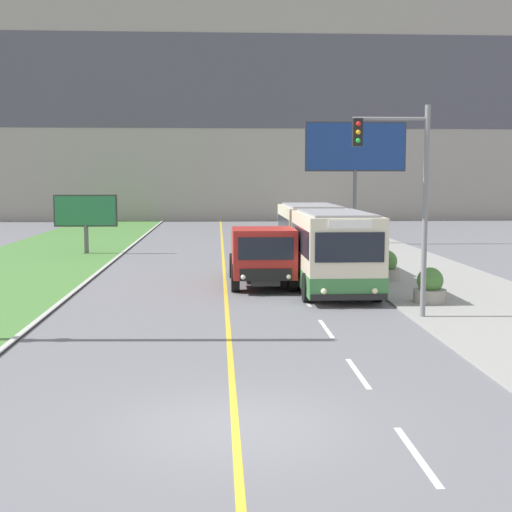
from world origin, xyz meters
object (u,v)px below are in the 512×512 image
object	(u,v)px
city_bus	(322,244)
planter_round_second	(386,267)
dump_truck	(262,256)
car_distant	(295,239)
planter_round_near	(430,287)
planter_round_third	(362,254)
traffic_light_mast	(405,185)
planter_round_far	(340,242)
billboard_large	(355,150)
billboard_small	(86,213)

from	to	relation	value
city_bus	planter_round_second	bearing A→B (deg)	-8.12
dump_truck	car_distant	size ratio (longest dim) A/B	1.51
planter_round_near	planter_round_third	distance (m)	10.69
car_distant	traffic_light_mast	distance (m)	20.21
dump_truck	planter_round_second	world-z (taller)	dump_truck
car_distant	planter_round_far	world-z (taller)	car_distant
planter_round_second	planter_round_third	size ratio (longest dim) A/B	1.07
planter_round_third	billboard_large	bearing A→B (deg)	81.05
planter_round_near	planter_round_far	bearing A→B (deg)	90.98
car_distant	planter_round_third	bearing A→B (deg)	-70.16
city_bus	planter_round_third	distance (m)	5.74
city_bus	planter_round_second	xyz separation A→B (m)	(2.59, -0.37, -0.92)
planter_round_second	planter_round_third	xyz separation A→B (m)	(0.11, 5.34, -0.04)
planter_round_near	planter_round_second	size ratio (longest dim) A/B	0.97
planter_round_far	planter_round_second	bearing A→B (deg)	-89.70
city_bus	dump_truck	size ratio (longest dim) A/B	1.94
traffic_light_mast	car_distant	bearing A→B (deg)	93.04
dump_truck	planter_round_far	xyz separation A→B (m)	(5.06, 11.82, -0.57)
traffic_light_mast	city_bus	bearing A→B (deg)	98.99
billboard_small	planter_round_third	bearing A→B (deg)	-23.08
dump_truck	planter_round_near	xyz separation A→B (m)	(5.34, -4.21, -0.61)
planter_round_third	city_bus	bearing A→B (deg)	-118.51
dump_truck	billboard_small	world-z (taller)	billboard_small
traffic_light_mast	planter_round_far	bearing A→B (deg)	86.07
city_bus	billboard_large	size ratio (longest dim) A/B	1.64
billboard_small	billboard_large	bearing A→B (deg)	17.17
planter_round_third	planter_round_far	world-z (taller)	planter_round_far
traffic_light_mast	planter_round_second	world-z (taller)	traffic_light_mast
city_bus	billboard_small	world-z (taller)	billboard_small
traffic_light_mast	planter_round_second	distance (m)	8.50
traffic_light_mast	billboard_small	world-z (taller)	traffic_light_mast
city_bus	traffic_light_mast	size ratio (longest dim) A/B	1.99
traffic_light_mast	billboard_large	distance (m)	24.31
dump_truck	car_distant	bearing A→B (deg)	78.39
dump_truck	planter_round_far	distance (m)	12.87
billboard_large	planter_round_third	distance (m)	12.36
dump_truck	car_distant	xyz separation A→B (m)	(2.75, 13.37, -0.52)
car_distant	planter_round_far	distance (m)	2.79
traffic_light_mast	billboard_large	xyz separation A→B (m)	(3.16, 24.02, 1.91)
billboard_large	planter_round_second	size ratio (longest dim) A/B	6.31
billboard_small	traffic_light_mast	bearing A→B (deg)	-56.14
car_distant	planter_round_third	distance (m)	7.32
car_distant	traffic_light_mast	size ratio (longest dim) A/B	0.68
traffic_light_mast	planter_round_far	world-z (taller)	traffic_light_mast
planter_round_second	dump_truck	bearing A→B (deg)	-167.47
planter_round_second	planter_round_far	size ratio (longest dim) A/B	0.95
dump_truck	planter_round_near	distance (m)	6.82
billboard_large	planter_round_far	size ratio (longest dim) A/B	6.03
city_bus	planter_round_far	size ratio (longest dim) A/B	9.88
planter_round_second	planter_round_third	distance (m)	5.34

